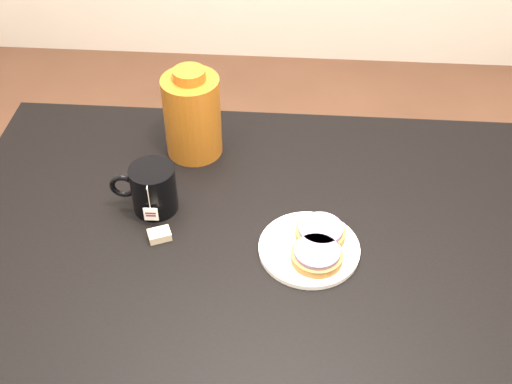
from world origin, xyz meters
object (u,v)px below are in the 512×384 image
Objects in this scene: table at (279,268)px; plate at (309,248)px; bagel_back at (320,232)px; bagel_package at (192,115)px; teabag_pouch at (160,235)px; bagel_front at (317,255)px; mug at (153,188)px.

table is 6.87× the size of plate.
bagel_back is 0.65× the size of bagel_package.
bagel_back is 3.19× the size of teabag_pouch.
bagel_front is at bearing -35.73° from table.
bagel_back is at bearing 55.31° from plate.
bagel_back is at bearing -42.82° from bagel_package.
bagel_front is 0.37m from mug.
bagel_package is at bearing 71.95° from mug.
bagel_back reaches higher than plate.
bagel_front is 0.45m from bagel_package.
table is at bearing -52.83° from bagel_package.
table is 0.40m from bagel_package.
bagel_back is 1.00× the size of mug.
bagel_front is 2.82× the size of teabag_pouch.
teabag_pouch is at bearing -178.11° from table.
plate is (0.06, -0.02, 0.09)m from table.
teabag_pouch is (-0.31, 0.01, 0.00)m from plate.
bagel_package is (0.03, 0.29, 0.09)m from teabag_pouch.
bagel_front is at bearing -23.24° from mug.
table is at bearing -173.16° from bagel_back.
bagel_front is at bearing -49.39° from bagel_package.
table is at bearing 160.03° from plate.
plate is at bearing -48.07° from bagel_package.
plate is 4.53× the size of teabag_pouch.
plate is 0.04m from bagel_front.
bagel_back and bagel_front have the same top height.
plate is 0.04m from bagel_back.
bagel_package reaches higher than teabag_pouch.
bagel_front is 0.89× the size of mug.
mug is at bearing -106.06° from bagel_package.
teabag_pouch reaches higher than plate.
plate is at bearing -19.28° from mug.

